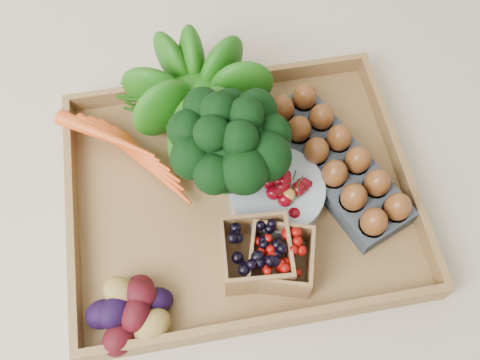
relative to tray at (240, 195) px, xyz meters
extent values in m
plane|color=beige|center=(0.00, 0.00, -0.01)|extent=(4.00, 4.00, 0.00)
cube|color=olive|center=(0.00, 0.00, 0.00)|extent=(0.55, 0.45, 0.01)
sphere|color=#18550D|center=(-0.04, 0.16, 0.09)|extent=(0.16, 0.16, 0.16)
cylinder|color=#8C9EA5|center=(0.06, -0.02, 0.03)|extent=(0.15, 0.15, 0.04)
cube|color=#373D46|center=(0.16, 0.02, 0.02)|extent=(0.21, 0.31, 0.03)
cube|color=black|center=(0.00, -0.12, 0.04)|extent=(0.11, 0.11, 0.07)
cube|color=#710705|center=(0.04, -0.13, 0.04)|extent=(0.12, 0.12, 0.06)
camera|label=1|loc=(-0.07, -0.39, 0.79)|focal=40.00mm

